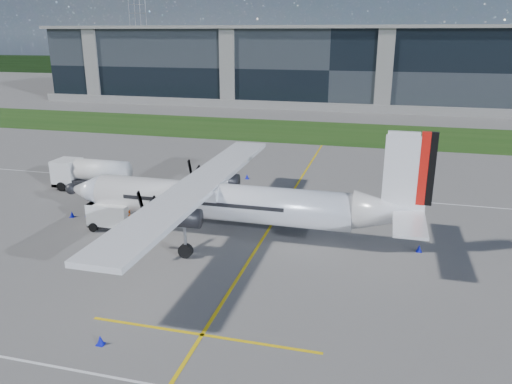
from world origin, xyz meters
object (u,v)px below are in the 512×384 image
object	(u,v)px
turboprop_aircraft	(233,181)
baggage_tug	(111,216)
ground_crew_person	(130,219)
safety_cone_stbdwing	(247,176)
fuel_tanker_truck	(87,174)
pylon_west	(139,30)
safety_cone_nose_stbd	(88,213)
safety_cone_fwd	(72,214)
safety_cone_tail	(419,248)
safety_cone_portwing	(100,340)

from	to	relation	value
turboprop_aircraft	baggage_tug	world-z (taller)	turboprop_aircraft
ground_crew_person	baggage_tug	bearing A→B (deg)	76.89
safety_cone_stbdwing	ground_crew_person	bearing A→B (deg)	-106.56
fuel_tanker_truck	ground_crew_person	distance (m)	12.43
pylon_west	fuel_tanker_truck	bearing A→B (deg)	-64.82
fuel_tanker_truck	safety_cone_nose_stbd	bearing A→B (deg)	-57.62
baggage_tug	pylon_west	bearing A→B (deg)	116.30
safety_cone_stbdwing	safety_cone_fwd	size ratio (longest dim) A/B	1.00
baggage_tug	safety_cone_tail	world-z (taller)	baggage_tug
baggage_tug	fuel_tanker_truck	bearing A→B (deg)	131.48
fuel_tanker_truck	pylon_west	bearing A→B (deg)	115.18
safety_cone_portwing	baggage_tug	bearing A→B (deg)	117.98
safety_cone_tail	baggage_tug	bearing A→B (deg)	-176.16
fuel_tanker_truck	baggage_tug	distance (m)	11.23
fuel_tanker_truck	safety_cone_fwd	distance (m)	7.72
ground_crew_person	safety_cone_tail	distance (m)	20.94
fuel_tanker_truck	safety_cone_portwing	bearing A→B (deg)	-56.31
ground_crew_person	safety_cone_fwd	size ratio (longest dim) A/B	3.89
fuel_tanker_truck	ground_crew_person	world-z (taller)	fuel_tanker_truck
turboprop_aircraft	baggage_tug	xyz separation A→B (m)	(-9.39, -0.92, -3.16)
ground_crew_person	safety_cone_tail	world-z (taller)	ground_crew_person
pylon_west	ground_crew_person	distance (m)	162.60
turboprop_aircraft	safety_cone_nose_stbd	xyz separation A→B (m)	(-12.69, 0.98, -3.94)
safety_cone_stbdwing	safety_cone_portwing	xyz separation A→B (m)	(0.89, -29.16, 0.00)
baggage_tug	safety_cone_nose_stbd	xyz separation A→B (m)	(-3.30, 1.89, -0.78)
baggage_tug	safety_cone_portwing	size ratio (longest dim) A/B	6.88
pylon_west	safety_cone_nose_stbd	size ratio (longest dim) A/B	60.00
baggage_tug	safety_cone_stbdwing	world-z (taller)	baggage_tug
fuel_tanker_truck	turboprop_aircraft	bearing A→B (deg)	-24.00
pylon_west	safety_cone_stbdwing	size ratio (longest dim) A/B	60.00
pylon_west	safety_cone_stbdwing	xyz separation A→B (m)	(77.69, -128.82, -14.75)
ground_crew_person	safety_cone_nose_stbd	distance (m)	5.34
pylon_west	safety_cone_nose_stbd	xyz separation A→B (m)	(68.10, -142.60, -14.75)
safety_cone_portwing	pylon_west	bearing A→B (deg)	116.44
safety_cone_tail	safety_cone_fwd	distance (m)	26.90
safety_cone_stbdwing	safety_cone_fwd	bearing A→B (deg)	-126.95
pylon_west	turboprop_aircraft	distance (m)	165.10
baggage_tug	safety_cone_tail	xyz separation A→B (m)	(22.45, 1.51, -0.78)
safety_cone_stbdwing	safety_cone_nose_stbd	world-z (taller)	same
baggage_tug	safety_cone_stbdwing	xyz separation A→B (m)	(6.28, 15.67, -0.78)
safety_cone_fwd	fuel_tanker_truck	bearing A→B (deg)	113.03
safety_cone_fwd	ground_crew_person	bearing A→B (deg)	-14.22
pylon_west	safety_cone_fwd	distance (m)	158.67
baggage_tug	ground_crew_person	xyz separation A→B (m)	(1.58, -0.13, -0.06)
fuel_tanker_truck	safety_cone_nose_stbd	xyz separation A→B (m)	(4.13, -6.51, -1.24)
pylon_west	baggage_tug	bearing A→B (deg)	-63.70
ground_crew_person	safety_cone_stbdwing	world-z (taller)	ground_crew_person
safety_cone_nose_stbd	safety_cone_fwd	bearing A→B (deg)	-156.68
turboprop_aircraft	safety_cone_fwd	xyz separation A→B (m)	(-13.84, 0.48, -3.94)
safety_cone_portwing	fuel_tanker_truck	bearing A→B (deg)	123.69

